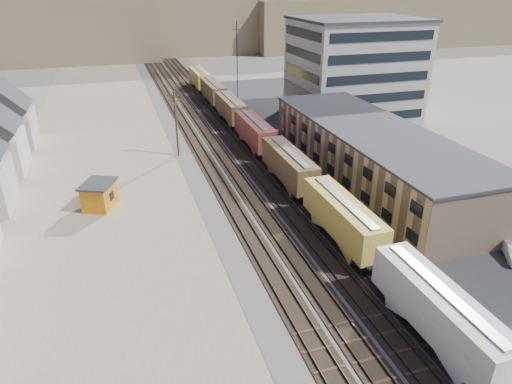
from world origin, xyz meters
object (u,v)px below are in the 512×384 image
object	(u,v)px
maintenance_shed	(99,195)
parked_car_silver	(489,201)
utility_pole_north	(176,123)
parked_car_blue	(363,118)
freight_train	(270,146)

from	to	relation	value
maintenance_shed	parked_car_silver	size ratio (longest dim) A/B	0.96
utility_pole_north	parked_car_blue	size ratio (longest dim) A/B	1.73
maintenance_shed	parked_car_blue	world-z (taller)	maintenance_shed
freight_train	parked_car_blue	world-z (taller)	freight_train
maintenance_shed	parked_car_blue	bearing A→B (deg)	25.11
maintenance_shed	parked_car_blue	size ratio (longest dim) A/B	0.92
freight_train	maintenance_shed	world-z (taller)	freight_train
utility_pole_north	parked_car_blue	world-z (taller)	utility_pole_north
freight_train	utility_pole_north	world-z (taller)	utility_pole_north
maintenance_shed	parked_car_silver	world-z (taller)	maintenance_shed
utility_pole_north	maintenance_shed	xyz separation A→B (m)	(-11.57, -14.77, -3.67)
parked_car_blue	freight_train	bearing A→B (deg)	149.15
parked_car_silver	utility_pole_north	bearing A→B (deg)	24.92
freight_train	maintenance_shed	distance (m)	24.94
freight_train	parked_car_blue	distance (m)	28.54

